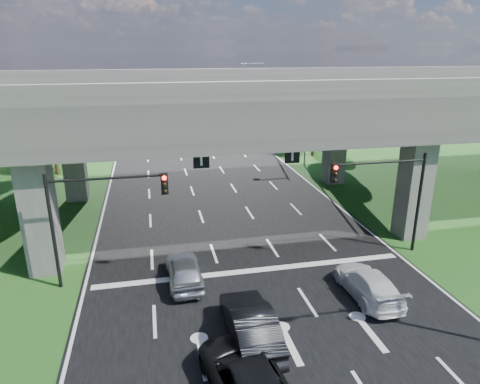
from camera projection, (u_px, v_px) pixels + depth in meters
name	position (u px, v px, depth m)	size (l,w,h in m)	color
ground	(271.00, 307.00, 20.12)	(160.00, 160.00, 0.00)	#1E4B18
road	(231.00, 225.00, 29.39)	(18.00, 120.00, 0.03)	black
overpass	(224.00, 105.00, 28.72)	(80.00, 15.00, 10.00)	#3D3A37
signal_right	(387.00, 187.00, 24.00)	(5.76, 0.54, 6.00)	black
signal_left	(97.00, 207.00, 20.88)	(5.76, 0.54, 6.00)	black
streetlight_far	(303.00, 109.00, 42.52)	(3.38, 0.25, 10.00)	gray
streetlight_beyond	(262.00, 93.00, 57.34)	(3.38, 0.25, 10.00)	gray
tree_left_near	(51.00, 124.00, 39.90)	(4.50, 4.50, 7.80)	black
tree_left_mid	(38.00, 119.00, 46.92)	(3.91, 3.90, 6.76)	black
tree_left_far	(84.00, 101.00, 54.83)	(4.80, 4.80, 8.32)	black
tree_right_near	(315.00, 116.00, 47.24)	(4.20, 4.20, 7.28)	black
tree_right_mid	(314.00, 109.00, 55.36)	(3.91, 3.90, 6.76)	black
tree_right_far	(268.00, 98.00, 61.77)	(4.50, 4.50, 7.80)	black
car_silver	(184.00, 270.00, 21.91)	(1.72, 4.27, 1.46)	#BABDC3
car_dark	(250.00, 324.00, 17.47)	(1.74, 5.00, 1.65)	black
car_white	(368.00, 284.00, 20.75)	(1.91, 4.70, 1.36)	silver
car_trailing	(247.00, 378.00, 14.68)	(2.53, 5.49, 1.53)	black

